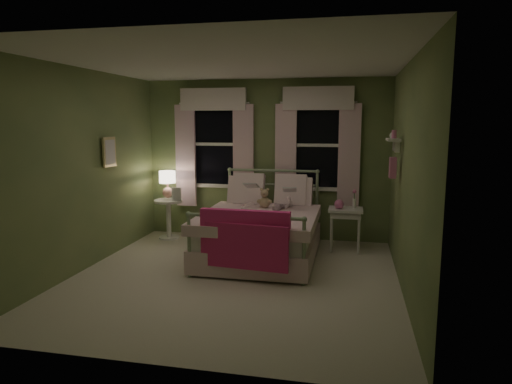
% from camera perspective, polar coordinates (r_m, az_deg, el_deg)
% --- Properties ---
extents(room_shell, '(4.20, 4.20, 4.20)m').
position_cam_1_polar(room_shell, '(5.47, -2.94, 2.24)').
color(room_shell, '#F0E2CF').
rests_on(room_shell, ground).
extents(bed, '(1.58, 2.04, 1.18)m').
position_cam_1_polar(bed, '(6.49, 0.64, -4.91)').
color(bed, white).
rests_on(bed, ground).
extents(pink_throw, '(1.10, 0.21, 0.71)m').
position_cam_1_polar(pink_throw, '(5.46, -1.47, -5.12)').
color(pink_throw, '#E62D7D').
rests_on(pink_throw, bed).
extents(child_left, '(0.26, 0.18, 0.66)m').
position_cam_1_polar(child_left, '(6.85, -0.97, 0.24)').
color(child_left, '#F7D1DD').
rests_on(child_left, bed).
extents(child_right, '(0.40, 0.36, 0.69)m').
position_cam_1_polar(child_right, '(6.75, 3.67, 0.20)').
color(child_right, '#F7D1DD').
rests_on(child_right, bed).
extents(book_left, '(0.20, 0.12, 0.26)m').
position_cam_1_polar(book_left, '(6.60, -1.45, 0.43)').
color(book_left, beige).
rests_on(book_left, child_left).
extents(book_right, '(0.21, 0.13, 0.26)m').
position_cam_1_polar(book_right, '(6.51, 3.36, -0.08)').
color(book_right, beige).
rests_on(book_right, child_right).
extents(teddy_bear, '(0.22, 0.18, 0.30)m').
position_cam_1_polar(teddy_bear, '(6.66, 1.08, -0.98)').
color(teddy_bear, tan).
rests_on(teddy_bear, bed).
extents(nightstand_left, '(0.46, 0.46, 0.65)m').
position_cam_1_polar(nightstand_left, '(7.67, -10.89, -2.67)').
color(nightstand_left, white).
rests_on(nightstand_left, ground).
extents(table_lamp, '(0.26, 0.26, 0.44)m').
position_cam_1_polar(table_lamp, '(7.58, -11.00, 1.31)').
color(table_lamp, '#F5A691').
rests_on(table_lamp, nightstand_left).
extents(book_nightstand, '(0.18, 0.23, 0.02)m').
position_cam_1_polar(book_nightstand, '(7.51, -10.47, -1.03)').
color(book_nightstand, beige).
rests_on(book_nightstand, nightstand_left).
extents(nightstand_right, '(0.50, 0.40, 0.64)m').
position_cam_1_polar(nightstand_right, '(6.91, 11.13, -2.83)').
color(nightstand_right, white).
rests_on(nightstand_right, ground).
extents(pink_toy, '(0.14, 0.19, 0.14)m').
position_cam_1_polar(pink_toy, '(6.87, 10.34, -1.52)').
color(pink_toy, pink).
rests_on(pink_toy, nightstand_right).
extents(bud_vase, '(0.06, 0.06, 0.28)m').
position_cam_1_polar(bud_vase, '(6.91, 12.19, -0.84)').
color(bud_vase, white).
rests_on(bud_vase, nightstand_right).
extents(window_left, '(1.34, 0.13, 1.96)m').
position_cam_1_polar(window_left, '(7.62, -5.26, 6.51)').
color(window_left, black).
rests_on(window_left, room_shell).
extents(window_right, '(1.34, 0.13, 1.96)m').
position_cam_1_polar(window_right, '(7.31, 7.67, 6.37)').
color(window_right, black).
rests_on(window_right, room_shell).
extents(wall_shelf, '(0.15, 0.50, 0.60)m').
position_cam_1_polar(wall_shelf, '(5.99, 16.77, 4.60)').
color(wall_shelf, white).
rests_on(wall_shelf, room_shell).
extents(framed_picture, '(0.03, 0.32, 0.42)m').
position_cam_1_polar(framed_picture, '(6.75, -17.86, 4.78)').
color(framed_picture, beige).
rests_on(framed_picture, room_shell).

